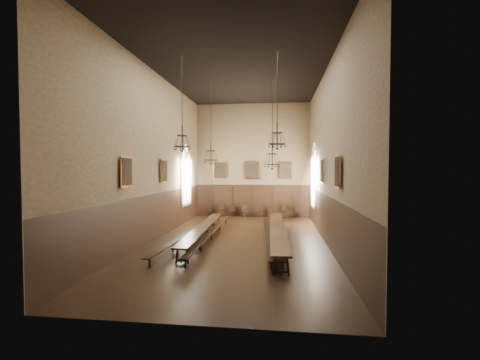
% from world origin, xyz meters
% --- Properties ---
extents(floor, '(9.00, 18.00, 0.02)m').
position_xyz_m(floor, '(0.00, 0.00, -0.01)').
color(floor, black).
rests_on(floor, ground).
extents(ceiling, '(9.00, 18.00, 0.02)m').
position_xyz_m(ceiling, '(0.00, 0.00, 9.01)').
color(ceiling, black).
rests_on(ceiling, ground).
extents(wall_back, '(9.00, 0.02, 9.00)m').
position_xyz_m(wall_back, '(0.00, 9.01, 4.50)').
color(wall_back, '#917C59').
rests_on(wall_back, ground).
extents(wall_front, '(9.00, 0.02, 9.00)m').
position_xyz_m(wall_front, '(0.00, -9.01, 4.50)').
color(wall_front, '#917C59').
rests_on(wall_front, ground).
extents(wall_left, '(0.02, 18.00, 9.00)m').
position_xyz_m(wall_left, '(-4.51, 0.00, 4.50)').
color(wall_left, '#917C59').
rests_on(wall_left, ground).
extents(wall_right, '(0.02, 18.00, 9.00)m').
position_xyz_m(wall_right, '(4.51, 0.00, 4.50)').
color(wall_right, '#917C59').
rests_on(wall_right, ground).
extents(wainscot_panelling, '(9.00, 18.00, 2.50)m').
position_xyz_m(wainscot_panelling, '(0.00, 0.00, 1.25)').
color(wainscot_panelling, black).
rests_on(wainscot_panelling, floor).
extents(table_left, '(1.02, 9.54, 0.74)m').
position_xyz_m(table_left, '(-1.93, 0.20, 0.37)').
color(table_left, black).
rests_on(table_left, floor).
extents(table_right, '(1.06, 10.77, 0.84)m').
position_xyz_m(table_right, '(2.03, -0.21, 0.42)').
color(table_right, black).
rests_on(table_right, floor).
extents(bench_left_outer, '(0.95, 10.31, 0.46)m').
position_xyz_m(bench_left_outer, '(-2.58, 0.01, 0.30)').
color(bench_left_outer, black).
rests_on(bench_left_outer, floor).
extents(bench_left_inner, '(0.39, 10.69, 0.48)m').
position_xyz_m(bench_left_inner, '(-1.49, 0.26, 0.31)').
color(bench_left_inner, black).
rests_on(bench_left_inner, floor).
extents(bench_right_inner, '(0.92, 10.08, 0.45)m').
position_xyz_m(bench_right_inner, '(1.53, 0.12, 0.29)').
color(bench_right_inner, black).
rests_on(bench_right_inner, floor).
extents(bench_right_outer, '(0.87, 9.06, 0.41)m').
position_xyz_m(bench_right_outer, '(2.53, -0.21, 0.26)').
color(bench_right_outer, black).
rests_on(bench_right_outer, floor).
extents(chair_0, '(0.49, 0.49, 0.96)m').
position_xyz_m(chair_0, '(-3.41, 8.54, 0.29)').
color(chair_0, black).
rests_on(chair_0, floor).
extents(chair_1, '(0.52, 0.52, 1.00)m').
position_xyz_m(chair_1, '(-2.45, 8.49, 0.30)').
color(chair_1, black).
rests_on(chair_1, floor).
extents(chair_2, '(0.51, 0.51, 0.94)m').
position_xyz_m(chair_2, '(-1.60, 8.60, 0.28)').
color(chair_2, black).
rests_on(chair_2, floor).
extents(chair_3, '(0.52, 0.52, 0.94)m').
position_xyz_m(chair_3, '(-0.55, 8.51, 0.28)').
color(chair_3, black).
rests_on(chair_3, floor).
extents(chair_4, '(0.50, 0.50, 0.93)m').
position_xyz_m(chair_4, '(0.47, 8.59, 0.28)').
color(chair_4, black).
rests_on(chair_4, floor).
extents(chair_5, '(0.43, 0.43, 0.91)m').
position_xyz_m(chair_5, '(1.45, 8.59, 0.27)').
color(chair_5, black).
rests_on(chair_5, floor).
extents(chair_6, '(0.57, 0.57, 1.02)m').
position_xyz_m(chair_6, '(2.40, 8.58, 0.31)').
color(chair_6, black).
rests_on(chair_6, floor).
extents(chair_7, '(0.45, 0.45, 0.91)m').
position_xyz_m(chair_7, '(3.53, 8.60, 0.27)').
color(chair_7, black).
rests_on(chair_7, floor).
extents(chandelier_back_left, '(0.85, 0.85, 4.81)m').
position_xyz_m(chandelier_back_left, '(-1.92, 2.21, 4.66)').
color(chandelier_back_left, black).
rests_on(chandelier_back_left, ceiling).
extents(chandelier_back_right, '(0.94, 0.94, 5.09)m').
position_xyz_m(chandelier_back_right, '(1.70, 2.18, 4.39)').
color(chandelier_back_right, black).
rests_on(chandelier_back_right, ceiling).
extents(chandelier_front_left, '(0.78, 0.78, 4.30)m').
position_xyz_m(chandelier_front_left, '(-2.32, -2.20, 5.14)').
color(chandelier_front_left, black).
rests_on(chandelier_front_left, ceiling).
extents(chandelier_front_right, '(0.76, 0.76, 4.21)m').
position_xyz_m(chandelier_front_right, '(1.99, -2.09, 5.23)').
color(chandelier_front_right, black).
rests_on(chandelier_front_right, ceiling).
extents(portrait_back_0, '(1.10, 0.12, 1.40)m').
position_xyz_m(portrait_back_0, '(-2.60, 8.88, 3.70)').
color(portrait_back_0, '#A66C28').
rests_on(portrait_back_0, wall_back).
extents(portrait_back_1, '(1.10, 0.12, 1.40)m').
position_xyz_m(portrait_back_1, '(0.00, 8.88, 3.70)').
color(portrait_back_1, '#A66C28').
rests_on(portrait_back_1, wall_back).
extents(portrait_back_2, '(1.10, 0.12, 1.40)m').
position_xyz_m(portrait_back_2, '(2.60, 8.88, 3.70)').
color(portrait_back_2, '#A66C28').
rests_on(portrait_back_2, wall_back).
extents(portrait_left_0, '(0.12, 1.00, 1.30)m').
position_xyz_m(portrait_left_0, '(-4.38, 1.00, 3.70)').
color(portrait_left_0, '#A66C28').
rests_on(portrait_left_0, wall_left).
extents(portrait_left_1, '(0.12, 1.00, 1.30)m').
position_xyz_m(portrait_left_1, '(-4.38, -3.50, 3.70)').
color(portrait_left_1, '#A66C28').
rests_on(portrait_left_1, wall_left).
extents(portrait_right_0, '(0.12, 1.00, 1.30)m').
position_xyz_m(portrait_right_0, '(4.38, 1.00, 3.70)').
color(portrait_right_0, '#A66C28').
rests_on(portrait_right_0, wall_right).
extents(portrait_right_1, '(0.12, 1.00, 1.30)m').
position_xyz_m(portrait_right_1, '(4.38, -3.50, 3.70)').
color(portrait_right_1, '#A66C28').
rests_on(portrait_right_1, wall_right).
extents(window_right, '(0.20, 2.20, 4.60)m').
position_xyz_m(window_right, '(4.43, 5.50, 3.40)').
color(window_right, white).
rests_on(window_right, wall_right).
extents(window_left, '(0.20, 2.20, 4.60)m').
position_xyz_m(window_left, '(-4.43, 5.50, 3.40)').
color(window_left, white).
rests_on(window_left, wall_left).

